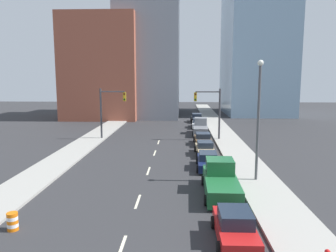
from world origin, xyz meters
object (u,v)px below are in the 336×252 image
sedan_tan (205,149)px  traffic_signal_right (213,108)px  pickup_truck_green (221,181)px  sedan_red (235,227)px  sedan_brown (203,139)px  traffic_signal_left (108,107)px  traffic_barrel (13,222)px  sedan_navy (208,161)px  street_lamp (259,113)px  sedan_black (197,118)px  pickup_truck_gray (201,128)px  sedan_white (198,123)px

sedan_tan → traffic_signal_right: bearing=77.8°
pickup_truck_green → sedan_tan: pickup_truck_green is taller
sedan_red → sedan_brown: (-0.04, 23.15, -0.06)m
traffic_signal_left → traffic_signal_right: bearing=0.0°
traffic_signal_left → traffic_barrel: (0.61, -25.30, -3.64)m
traffic_barrel → sedan_navy: sedan_navy is taller
traffic_signal_right → sedan_tan: traffic_signal_right is taller
sedan_tan → sedan_brown: size_ratio=1.00×
traffic_barrel → street_lamp: bearing=30.9°
sedan_black → pickup_truck_green: bearing=-90.7°
pickup_truck_green → pickup_truck_gray: pickup_truck_gray is taller
sedan_white → sedan_brown: bearing=-87.4°
sedan_navy → sedan_black: bearing=90.9°
sedan_tan → pickup_truck_gray: pickup_truck_gray is taller
traffic_barrel → sedan_black: 43.64m
sedan_red → sedan_navy: sedan_red is taller
street_lamp → sedan_brown: bearing=102.7°
sedan_white → sedan_tan: bearing=-87.6°
sedan_tan → street_lamp: bearing=-71.1°
sedan_brown → sedan_navy: bearing=-92.0°
sedan_navy → sedan_brown: (0.25, 10.39, -0.01)m
pickup_truck_green → sedan_brown: bearing=91.6°
sedan_red → sedan_black: bearing=89.8°
traffic_barrel → sedan_brown: (11.29, 22.50, 0.16)m
sedan_red → sedan_white: sedan_red is taller
sedan_brown → sedan_white: 13.18m
sedan_navy → pickup_truck_gray: (0.38, 17.35, 0.26)m
traffic_barrel → sedan_black: size_ratio=0.21×
street_lamp → pickup_truck_gray: (-2.99, 20.86, -4.33)m
sedan_white → traffic_signal_left: bearing=-136.0°
traffic_signal_right → sedan_black: size_ratio=1.40×
sedan_black → sedan_white: bearing=-91.0°
traffic_barrel → street_lamp: (14.41, 8.61, 4.76)m
traffic_barrel → sedan_red: size_ratio=0.22×
traffic_signal_right → pickup_truck_gray: traffic_signal_right is taller
sedan_red → sedan_white: size_ratio=0.89×
traffic_signal_right → pickup_truck_gray: size_ratio=1.06×
traffic_signal_right → pickup_truck_gray: bearing=106.4°
pickup_truck_gray → sedan_black: 12.64m
sedan_navy → traffic_signal_left: bearing=133.1°
street_lamp → sedan_white: (-2.99, 27.07, -4.57)m
pickup_truck_green → sedan_white: bearing=91.2°
traffic_signal_left → pickup_truck_gray: 13.13m
pickup_truck_green → sedan_brown: pickup_truck_green is taller
traffic_barrel → sedan_red: (11.32, -0.65, 0.22)m
traffic_signal_right → street_lamp: street_lamp is taller
sedan_red → sedan_white: bearing=89.8°
pickup_truck_gray → sedan_brown: bearing=-87.9°
sedan_red → pickup_truck_gray: size_ratio=0.70×
pickup_truck_green → traffic_signal_left: bearing=122.9°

